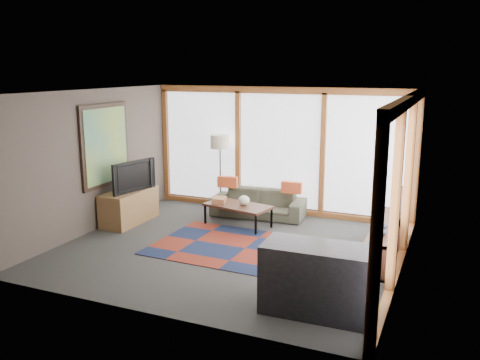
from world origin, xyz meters
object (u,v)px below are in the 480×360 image
at_px(sofa, 258,203).
at_px(coffee_table, 238,215).
at_px(television, 131,176).
at_px(tv_console, 129,206).
at_px(floor_lamp, 220,172).
at_px(bookshelf, 385,241).
at_px(bar_counter, 319,280).

bearing_deg(sofa, coffee_table, -103.91).
distance_m(sofa, television, 2.60).
height_order(sofa, tv_console, tv_console).
bearing_deg(floor_lamp, bookshelf, -22.81).
height_order(floor_lamp, coffee_table, floor_lamp).
relative_size(sofa, bar_counter, 1.36).
height_order(tv_console, bar_counter, bar_counter).
bearing_deg(bookshelf, television, -179.21).
distance_m(bookshelf, tv_console, 4.86).
distance_m(tv_console, television, 0.62).
xyz_separation_m(sofa, television, (-2.11, -1.37, 0.67)).
height_order(television, bar_counter, television).
bearing_deg(coffee_table, bookshelf, -11.30).
relative_size(coffee_table, television, 1.21).
height_order(floor_lamp, bar_counter, floor_lamp).
bearing_deg(floor_lamp, sofa, -13.46).
bearing_deg(television, coffee_table, -59.13).
height_order(floor_lamp, tv_console, floor_lamp).
relative_size(floor_lamp, tv_console, 1.24).
height_order(coffee_table, bookshelf, bookshelf).
height_order(sofa, bookshelf, sofa).
bearing_deg(bookshelf, floor_lamp, 157.19).
bearing_deg(television, bookshelf, -75.97).
bearing_deg(tv_console, sofa, 32.35).
xyz_separation_m(bookshelf, tv_console, (-4.86, -0.07, 0.05)).
xyz_separation_m(coffee_table, bar_counter, (2.32, -2.86, 0.23)).
relative_size(sofa, bookshelf, 0.88).
distance_m(coffee_table, television, 2.21).
relative_size(coffee_table, bar_counter, 0.91).
xyz_separation_m(sofa, tv_console, (-2.17, -1.37, 0.05)).
distance_m(bookshelf, television, 4.85).
bearing_deg(television, floor_lamp, -22.38).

